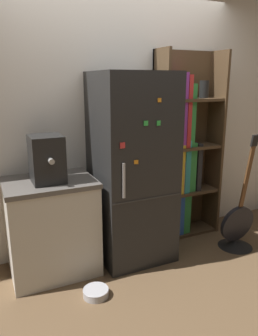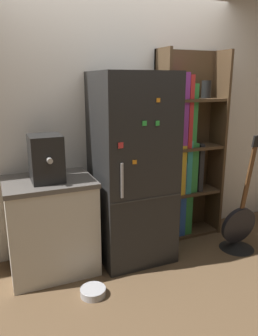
{
  "view_description": "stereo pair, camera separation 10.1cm",
  "coord_description": "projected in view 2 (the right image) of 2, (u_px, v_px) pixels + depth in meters",
  "views": [
    {
      "loc": [
        -1.29,
        -2.58,
        1.7
      ],
      "look_at": [
        -0.02,
        0.15,
        0.89
      ],
      "focal_mm": 35.0,
      "sensor_mm": 36.0,
      "label": 1
    },
    {
      "loc": [
        -1.2,
        -2.62,
        1.7
      ],
      "look_at": [
        -0.02,
        0.15,
        0.89
      ],
      "focal_mm": 35.0,
      "sensor_mm": 36.0,
      "label": 2
    }
  ],
  "objects": [
    {
      "name": "wall_back",
      "position": [
        118.0,
        121.0,
        3.31
      ],
      "size": [
        8.0,
        0.05,
        2.6
      ],
      "color": "white",
      "rests_on": "ground_plane"
    },
    {
      "name": "bookshelf",
      "position": [
        181.0,
        157.0,
        3.53
      ],
      "size": [
        0.74,
        0.31,
        2.0
      ],
      "color": "#4C3823",
      "rests_on": "ground_plane"
    },
    {
      "name": "guitar",
      "position": [
        238.0,
        233.0,
        3.38
      ],
      "size": [
        0.4,
        0.36,
        1.21
      ],
      "color": "black",
      "rests_on": "ground_plane"
    },
    {
      "name": "refrigerator",
      "position": [
        132.0,
        169.0,
        3.1
      ],
      "size": [
        0.69,
        0.69,
        1.78
      ],
      "color": "black",
      "rests_on": "ground_plane"
    },
    {
      "name": "espresso_machine",
      "position": [
        46.0,
        158.0,
        2.75
      ],
      "size": [
        0.26,
        0.35,
        0.39
      ],
      "color": "black",
      "rests_on": "kitchen_counter"
    },
    {
      "name": "ground_plane",
      "position": [
        136.0,
        258.0,
        3.22
      ],
      "size": [
        16.0,
        16.0,
        0.0
      ],
      "primitive_type": "plane",
      "color": "brown"
    },
    {
      "name": "pet_bowl",
      "position": [
        93.0,
        291.0,
        2.66
      ],
      "size": [
        0.21,
        0.21,
        0.06
      ],
      "color": "#B7B7BC",
      "rests_on": "ground_plane"
    },
    {
      "name": "kitchen_counter",
      "position": [
        51.0,
        225.0,
        2.95
      ],
      "size": [
        0.77,
        0.61,
        0.87
      ],
      "color": "beige",
      "rests_on": "ground_plane"
    }
  ]
}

